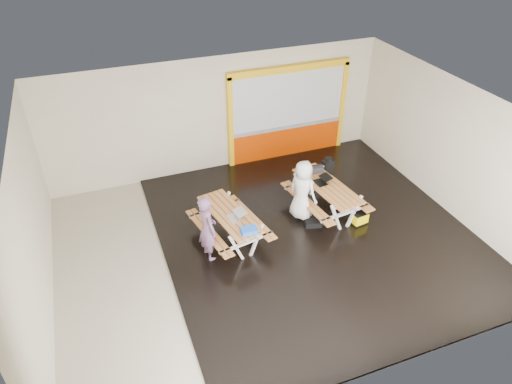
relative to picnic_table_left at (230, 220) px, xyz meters
name	(u,v)px	position (x,y,z in m)	size (l,w,h in m)	color
room	(270,185)	(0.83, -0.50, 1.12)	(10.02, 8.02, 3.52)	#BBB19E
deck	(315,233)	(2.08, -0.50, -0.61)	(7.50, 7.98, 0.05)	black
kiosk	(288,115)	(3.03, 3.43, 0.81)	(3.88, 0.16, 3.00)	#D23800
picnic_table_left	(230,220)	(0.00, 0.00, 0.00)	(1.78, 2.31, 0.83)	#C17C3F
picnic_table_right	(326,192)	(2.74, 0.22, 0.03)	(1.77, 2.38, 0.88)	#C17C3F
person_left	(207,228)	(-0.66, -0.40, 0.24)	(0.62, 0.41, 1.71)	#6E4B6D
person_right	(303,190)	(2.01, 0.17, 0.28)	(0.80, 0.52, 1.64)	white
laptop_left	(236,216)	(0.10, -0.22, 0.25)	(0.45, 0.42, 0.18)	silver
laptop_right	(322,181)	(2.68, 0.38, 0.29)	(0.44, 0.40, 0.17)	black
blue_pouch	(249,230)	(0.19, -0.84, 0.25)	(0.37, 0.26, 0.11)	blue
toolbox	(316,169)	(2.75, 0.90, 0.33)	(0.40, 0.22, 0.23)	black
backpack	(328,167)	(3.27, 1.16, 0.16)	(0.36, 0.26, 0.55)	black
dark_case	(313,222)	(2.17, -0.23, -0.50)	(0.43, 0.32, 0.16)	black
fluke_bag	(360,218)	(3.32, -0.60, -0.41)	(0.45, 0.32, 0.36)	black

